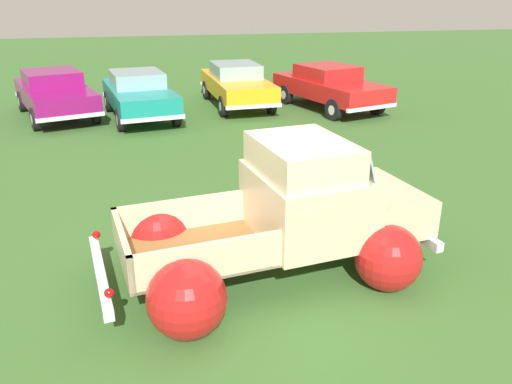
{
  "coord_description": "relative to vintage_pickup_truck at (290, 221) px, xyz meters",
  "views": [
    {
      "loc": [
        -1.54,
        -6.32,
        3.83
      ],
      "look_at": [
        0.0,
        0.54,
        1.05
      ],
      "focal_mm": 36.28,
      "sensor_mm": 36.0,
      "label": 1
    }
  ],
  "objects": [
    {
      "name": "show_car_1",
      "position": [
        -1.97,
        10.02,
        0.02
      ],
      "size": [
        2.44,
        4.51,
        1.43
      ],
      "rotation": [
        0.0,
        0.0,
        -1.41
      ],
      "color": "black",
      "rests_on": "ground"
    },
    {
      "name": "show_car_0",
      "position": [
        -4.54,
        10.78,
        0.03
      ],
      "size": [
        3.12,
        4.82,
        1.43
      ],
      "rotation": [
        0.0,
        0.0,
        -1.27
      ],
      "color": "black",
      "rests_on": "ground"
    },
    {
      "name": "lane_cone_0",
      "position": [
        0.24,
        2.46,
        -0.45
      ],
      "size": [
        0.36,
        0.36,
        0.63
      ],
      "color": "black",
      "rests_on": "ground"
    },
    {
      "name": "vintage_pickup_truck",
      "position": [
        0.0,
        0.0,
        0.0
      ],
      "size": [
        4.84,
        3.28,
        1.96
      ],
      "rotation": [
        0.0,
        0.0,
        0.15
      ],
      "color": "black",
      "rests_on": "ground"
    },
    {
      "name": "show_car_3",
      "position": [
        4.27,
        10.02,
        0.03
      ],
      "size": [
        3.06,
        4.73,
        1.43
      ],
      "rotation": [
        0.0,
        0.0,
        -1.28
      ],
      "color": "black",
      "rests_on": "ground"
    },
    {
      "name": "ground_plane",
      "position": [
        -0.38,
        -0.06,
        -0.76
      ],
      "size": [
        80.0,
        80.0,
        0.0
      ],
      "primitive_type": "plane",
      "color": "#3D6B2D"
    },
    {
      "name": "show_car_2",
      "position": [
        1.32,
        11.16,
        0.02
      ],
      "size": [
        1.99,
        4.65,
        1.43
      ],
      "rotation": [
        0.0,
        0.0,
        -1.52
      ],
      "color": "black",
      "rests_on": "ground"
    }
  ]
}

